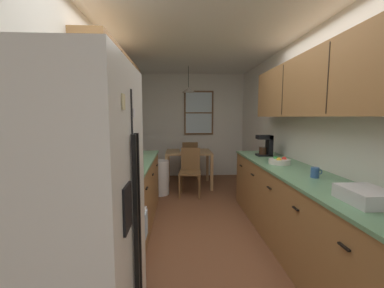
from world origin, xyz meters
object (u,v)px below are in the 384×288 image
(storage_canister, at_px, (114,165))
(fruit_bowl, at_px, (279,161))
(mug_by_coffeemaker, at_px, (315,172))
(table_serving_bowl, at_px, (184,150))
(trash_bin, at_px, (160,178))
(dish_rack, at_px, (366,196))
(dining_chair_far, at_px, (190,158))
(dining_table, at_px, (189,157))
(microwave_over_range, at_px, (81,90))
(refrigerator, at_px, (67,228))
(stove_range, at_px, (102,236))
(coffee_maker, at_px, (266,145))
(dining_chair_near, at_px, (190,169))

(storage_canister, relative_size, fruit_bowl, 0.74)
(mug_by_coffeemaker, height_order, table_serving_bowl, mug_by_coffeemaker)
(trash_bin, distance_m, dish_rack, 3.54)
(dining_chair_far, xyz_separation_m, storage_canister, (-0.94, -3.27, 0.50))
(table_serving_bowl, bearing_deg, dining_table, -13.70)
(dining_table, distance_m, mug_by_coffeemaker, 3.13)
(trash_bin, height_order, dish_rack, dish_rack)
(microwave_over_range, height_order, trash_bin, microwave_over_range)
(refrigerator, height_order, storage_canister, refrigerator)
(dining_table, height_order, fruit_bowl, fruit_bowl)
(fruit_bowl, bearing_deg, microwave_over_range, -155.24)
(dining_chair_far, relative_size, trash_bin, 1.36)
(refrigerator, xyz_separation_m, trash_bin, (0.24, 3.33, -0.56))
(stove_range, relative_size, mug_by_coffeemaker, 9.49)
(trash_bin, bearing_deg, mug_by_coffeemaker, -53.80)
(coffee_maker, xyz_separation_m, dish_rack, (-0.04, -2.06, -0.12))
(fruit_bowl, xyz_separation_m, dish_rack, (0.02, -1.42, 0.01))
(stove_range, relative_size, microwave_over_range, 1.83)
(stove_range, xyz_separation_m, trash_bin, (0.29, 2.59, -0.14))
(mug_by_coffeemaker, distance_m, table_serving_bowl, 3.18)
(trash_bin, relative_size, fruit_bowl, 2.47)
(stove_range, height_order, fruit_bowl, stove_range)
(fruit_bowl, bearing_deg, dish_rack, -89.14)
(trash_bin, height_order, table_serving_bowl, table_serving_bowl)
(dining_table, relative_size, fruit_bowl, 3.60)
(dining_chair_far, distance_m, fruit_bowl, 3.03)
(microwave_over_range, bearing_deg, storage_canister, 77.87)
(dining_chair_near, xyz_separation_m, mug_by_coffeemaker, (1.13, -2.28, 0.45))
(coffee_maker, bearing_deg, dining_chair_far, 116.24)
(fruit_bowl, bearing_deg, refrigerator, -138.25)
(storage_canister, height_order, coffee_maker, coffee_maker)
(refrigerator, relative_size, mug_by_coffeemaker, 15.39)
(mug_by_coffeemaker, distance_m, dish_rack, 0.71)
(microwave_over_range, relative_size, dining_chair_near, 0.67)
(stove_range, relative_size, table_serving_bowl, 6.20)
(stove_range, distance_m, dish_rack, 2.08)
(dining_table, height_order, table_serving_bowl, table_serving_bowl)
(stove_range, xyz_separation_m, table_serving_bowl, (0.77, 3.17, 0.32))
(microwave_over_range, xyz_separation_m, fruit_bowl, (2.06, 0.95, -0.77))
(trash_bin, bearing_deg, table_serving_bowl, 50.77)
(mug_by_coffeemaker, bearing_deg, dish_rack, -93.22)
(storage_canister, bearing_deg, dining_table, 71.57)
(dining_table, relative_size, storage_canister, 4.84)
(microwave_over_range, bearing_deg, dining_chair_far, 74.45)
(dish_rack, height_order, table_serving_bowl, dish_rack)
(refrigerator, xyz_separation_m, microwave_over_range, (-0.17, 0.74, 0.82))
(dining_chair_far, bearing_deg, trash_bin, -118.47)
(dining_chair_near, distance_m, coffee_maker, 1.56)
(microwave_over_range, height_order, fruit_bowl, microwave_over_range)
(microwave_over_range, distance_m, trash_bin, 2.96)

